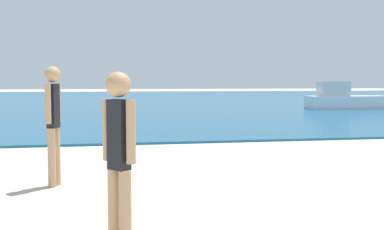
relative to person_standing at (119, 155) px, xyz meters
The scene contains 4 objects.
water 37.42m from the person_standing, 87.56° to the left, with size 160.00×60.00×0.06m, color #14567F.
person_standing is the anchor object (origin of this frame).
person_distant 3.22m from the person_standing, 104.60° to the left, with size 0.23×0.38×1.72m.
boat_near 23.32m from the person_standing, 57.24° to the left, with size 4.33×1.56×1.45m.
Camera 1 is at (-1.74, 2.79, 1.50)m, focal length 44.86 mm.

